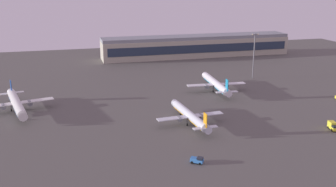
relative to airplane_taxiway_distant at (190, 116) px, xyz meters
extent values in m
plane|color=#56544F|center=(4.87, -5.13, -3.57)|extent=(416.00, 416.00, 0.00)
cube|color=#B2AD99|center=(53.54, 143.43, 3.43)|extent=(149.48, 22.00, 14.00)
cube|color=#263347|center=(53.54, 132.23, 4.13)|extent=(143.50, 0.40, 6.16)
cube|color=gray|center=(53.54, 143.43, 11.63)|extent=(149.48, 19.80, 2.40)
cylinder|color=silver|center=(-0.03, 0.47, 0.08)|extent=(5.58, 32.27, 3.39)
cone|color=silver|center=(-1.20, 17.55, 0.08)|extent=(3.36, 2.36, 3.22)
cone|color=silver|center=(1.15, -16.80, 0.08)|extent=(3.21, 2.70, 3.05)
cube|color=silver|center=(0.03, -0.42, -0.10)|extent=(28.72, 5.51, 0.31)
cube|color=silver|center=(1.03, -15.11, 0.26)|extent=(9.94, 2.81, 0.31)
cube|color=orange|center=(1.02, -14.84, 2.98)|extent=(0.46, 2.87, 5.80)
cylinder|color=slate|center=(-4.87, -0.76, -0.72)|extent=(2.18, 3.34, 1.96)
cylinder|color=slate|center=(4.92, -0.09, -0.72)|extent=(2.18, 3.34, 1.96)
cube|color=orange|center=(-0.03, 0.47, -0.85)|extent=(5.06, 29.68, 0.32)
cylinder|color=#333338|center=(-0.73, 10.72, -1.50)|extent=(0.25, 0.25, 3.17)
cylinder|color=black|center=(-0.73, 10.72, -3.08)|extent=(0.42, 1.00, 0.98)
cylinder|color=#333338|center=(-1.84, -1.89, -1.50)|extent=(0.25, 0.25, 3.17)
cylinder|color=black|center=(-1.84, -1.89, -3.08)|extent=(0.42, 1.00, 0.98)
cylinder|color=#333338|center=(2.08, -1.62, -1.50)|extent=(0.25, 0.25, 3.17)
cylinder|color=black|center=(2.08, -1.62, -3.08)|extent=(0.42, 1.00, 0.98)
cylinder|color=silver|center=(-70.69, 34.82, 0.64)|extent=(11.76, 36.99, 3.91)
cone|color=silver|center=(-66.45, 15.54, 0.64)|extent=(4.15, 3.21, 3.71)
cone|color=silver|center=(-74.97, 54.30, 0.64)|extent=(4.05, 3.57, 3.52)
cube|color=silver|center=(-70.91, 35.82, 0.44)|extent=(33.02, 11.08, 0.36)
cube|color=silver|center=(-74.55, 52.39, 0.85)|extent=(11.58, 4.84, 0.36)
cube|color=#19479E|center=(-74.49, 52.09, 3.98)|extent=(1.01, 3.28, 6.68)
cylinder|color=slate|center=(-65.39, 37.04, -0.28)|extent=(3.00, 4.10, 2.26)
cylinder|color=slate|center=(-76.43, 34.61, -0.28)|extent=(3.00, 4.10, 2.26)
cube|color=#19479E|center=(-70.69, 34.82, -0.43)|extent=(10.74, 34.01, 0.37)
cylinder|color=#333338|center=(-68.15, 23.25, -1.18)|extent=(0.29, 0.29, 3.65)
cylinder|color=black|center=(-68.15, 23.25, -3.01)|extent=(0.64, 1.19, 1.13)
cylinder|color=#333338|center=(-69.03, 37.81, -1.18)|extent=(0.29, 0.29, 3.65)
cylinder|color=black|center=(-69.03, 37.81, -3.01)|extent=(0.64, 1.19, 1.13)
cylinder|color=#333338|center=(-73.45, 36.84, -1.18)|extent=(0.29, 0.29, 3.65)
cylinder|color=black|center=(-73.45, 36.84, -3.01)|extent=(0.64, 1.19, 1.13)
cylinder|color=white|center=(29.44, 44.20, 0.54)|extent=(6.39, 36.26, 3.81)
cone|color=white|center=(30.82, 63.39, 0.54)|extent=(3.78, 2.66, 3.62)
cone|color=white|center=(28.04, 24.80, 0.54)|extent=(3.62, 3.04, 3.43)
cube|color=white|center=(29.36, 43.20, 0.33)|extent=(32.28, 6.30, 0.35)
cube|color=white|center=(28.18, 26.70, 0.74)|extent=(11.17, 3.19, 0.35)
cube|color=#1984B2|center=(28.20, 27.00, 3.79)|extent=(0.53, 3.22, 6.51)
cylinder|color=slate|center=(23.87, 43.59, -0.37)|extent=(2.46, 3.76, 2.20)
cylinder|color=slate|center=(34.86, 42.80, -0.37)|extent=(2.46, 3.76, 2.20)
cube|color=#1984B2|center=(29.44, 44.20, -0.51)|extent=(5.80, 33.35, 0.36)
cylinder|color=#333338|center=(30.27, 55.71, -1.24)|extent=(0.28, 0.28, 3.56)
cylinder|color=black|center=(30.27, 55.71, -3.02)|extent=(0.48, 1.13, 1.10)
cylinder|color=#333338|center=(27.06, 41.86, -1.24)|extent=(0.28, 0.28, 3.56)
cylinder|color=black|center=(27.06, 41.86, -3.02)|extent=(0.48, 1.13, 1.10)
cylinder|color=#333338|center=(31.46, 41.54, -1.24)|extent=(0.28, 0.28, 3.56)
cylinder|color=black|center=(31.46, 41.54, -3.02)|extent=(0.48, 1.13, 1.10)
cylinder|color=black|center=(82.31, 13.91, -3.12)|extent=(0.94, 0.48, 0.90)
cube|color=yellow|center=(52.50, -23.03, -2.52)|extent=(2.97, 3.23, 1.20)
cube|color=#1E232D|center=(52.50, -23.03, -1.57)|extent=(2.71, 2.86, 0.70)
cube|color=yellow|center=(53.07, -20.63, -1.82)|extent=(3.07, 4.03, 2.60)
cylinder|color=black|center=(51.39, -23.17, -3.12)|extent=(0.50, 0.94, 0.90)
cylinder|color=black|center=(54.24, -20.23, -3.12)|extent=(0.50, 0.94, 0.90)
cylinder|color=black|center=(52.20, -19.74, -3.12)|extent=(0.50, 0.94, 0.90)
cube|color=#3372BF|center=(-8.55, -35.68, -2.57)|extent=(2.87, 2.85, 1.10)
cube|color=#1E232D|center=(-8.55, -35.68, -1.67)|extent=(2.58, 2.57, 0.70)
cube|color=#3372BF|center=(-10.09, -34.57, -2.42)|extent=(3.07, 2.96, 1.40)
cylinder|color=black|center=(-7.82, -35.16, -3.12)|extent=(0.91, 0.77, 0.90)
cylinder|color=black|center=(-8.81, -36.54, -3.12)|extent=(0.91, 0.77, 0.90)
cylinder|color=black|center=(-10.00, -33.59, -3.12)|extent=(0.91, 0.77, 0.90)
cylinder|color=black|center=(-10.99, -34.96, -3.12)|extent=(0.91, 0.77, 0.90)
cylinder|color=slate|center=(62.20, 64.78, 10.14)|extent=(0.70, 0.70, 27.42)
cube|color=slate|center=(62.20, 64.78, 23.25)|extent=(4.80, 0.40, 0.40)
sphere|color=#F9EAB2|center=(60.40, 64.78, 23.25)|extent=(0.90, 0.90, 0.90)
sphere|color=#F9EAB2|center=(64.00, 64.78, 23.25)|extent=(0.90, 0.90, 0.90)
camera|label=1|loc=(-48.49, -141.91, 52.97)|focal=41.02mm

